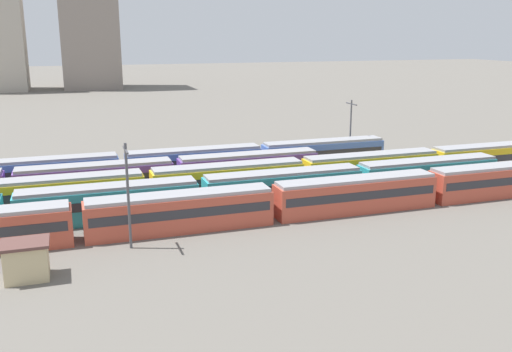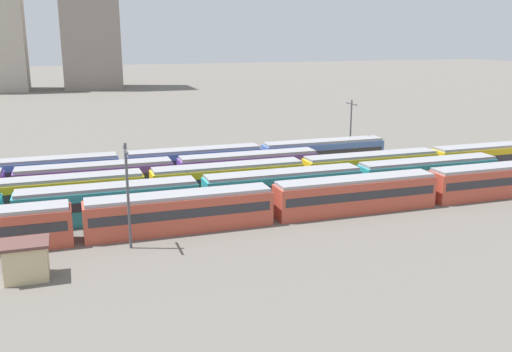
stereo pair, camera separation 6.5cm
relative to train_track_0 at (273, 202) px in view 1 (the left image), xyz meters
The scene contains 10 objects.
ground_plane 25.34m from the train_track_0, 155.70° to the left, with size 600.00×600.00×0.00m, color #666059.
train_track_0 is the anchor object (origin of this frame).
train_track_1 8.15m from the train_track_0, 140.35° to the left, with size 74.70×3.06×3.75m.
train_track_2 28.62m from the train_track_0, 21.31° to the left, with size 112.50×3.06×3.75m.
train_track_3 22.65m from the train_track_0, 136.46° to the left, with size 55.80×3.06×3.75m.
train_track_4 21.08m from the train_track_0, 99.39° to the left, with size 55.80×3.06×3.75m.
catenary_pole_0 15.30m from the train_track_0, 167.70° to the right, with size 0.24×3.20×9.50m.
catenary_pole_1 32.19m from the train_track_0, 48.23° to the left, with size 0.24×3.20×8.93m.
signal_hut 24.02m from the train_track_0, 162.61° to the right, with size 3.60×3.00×3.04m.
distant_building_2 158.93m from the train_track_0, 93.52° to the left, with size 19.15×20.23×53.08m, color gray.
Camera 1 is at (3.94, -51.24, 18.47)m, focal length 39.57 mm.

